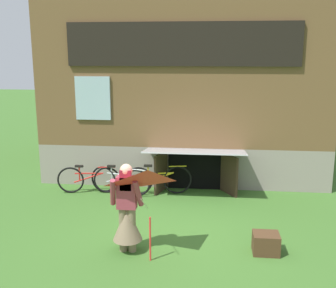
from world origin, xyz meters
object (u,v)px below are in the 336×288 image
Objects in this scene: bicycle_yellow at (158,180)px; wooden_crate at (266,243)px; kite at (148,196)px; bicycle_red at (89,179)px; person at (127,215)px; bicycle_silver at (120,180)px.

wooden_crate is (2.29, -2.83, -0.19)m from bicycle_yellow.
kite is 0.91× the size of bicycle_yellow.
bicycle_red is 4.88m from wooden_crate.
person is 1.03× the size of bicycle_silver.
kite is 3.84m from bicycle_silver.
wooden_crate is (2.44, 0.19, -0.50)m from person.
bicycle_silver is at bearing 109.73° from kite.
person is 0.94m from kite.
bicycle_yellow is 1.06× the size of bicycle_silver.
person is 3.50× the size of wooden_crate.
bicycle_silver is 3.41× the size of wooden_crate.
bicycle_silver is at bearing 173.20° from bicycle_yellow.
bicycle_silver reaches higher than bicycle_red.
person is at bearing -62.80° from bicycle_silver.
person is 0.97× the size of bicycle_yellow.
bicycle_yellow is 1.06× the size of bicycle_red.
person reaches higher than bicycle_red.
person is 1.06× the size of kite.
kite reaches higher than wooden_crate.
bicycle_silver is 0.80m from bicycle_red.
bicycle_red is (-1.74, -0.08, -0.02)m from bicycle_yellow.
bicycle_yellow is (0.15, 3.02, -0.30)m from person.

